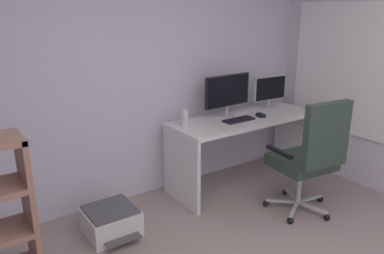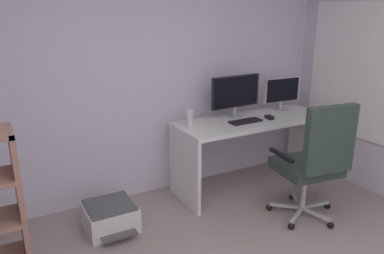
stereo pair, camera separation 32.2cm
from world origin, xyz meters
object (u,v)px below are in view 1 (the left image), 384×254
(desk, at_px, (245,134))
(printer, at_px, (111,221))
(keyboard, at_px, (239,120))
(computer_mouse, at_px, (261,115))
(monitor_main, at_px, (228,92))
(desktop_speaker, at_px, (185,118))
(office_chair, at_px, (311,154))
(monitor_secondary, at_px, (270,90))

(desk, relative_size, printer, 3.36)
(keyboard, distance_m, computer_mouse, 0.29)
(monitor_main, bearing_deg, desktop_speaker, -175.22)
(computer_mouse, xyz_separation_m, printer, (-1.74, -0.02, -0.66))
(computer_mouse, bearing_deg, printer, -171.37)
(desktop_speaker, xyz_separation_m, office_chair, (0.74, -0.93, -0.24))
(monitor_main, relative_size, computer_mouse, 5.84)
(keyboard, relative_size, office_chair, 0.31)
(keyboard, bearing_deg, printer, -179.13)
(computer_mouse, height_order, desktop_speaker, desktop_speaker)
(desktop_speaker, bearing_deg, monitor_secondary, 2.29)
(monitor_main, relative_size, monitor_secondary, 1.29)
(desk, distance_m, monitor_main, 0.49)
(monitor_main, relative_size, printer, 1.18)
(keyboard, distance_m, desktop_speaker, 0.59)
(keyboard, height_order, computer_mouse, computer_mouse)
(printer, bearing_deg, monitor_main, 9.24)
(keyboard, xyz_separation_m, desktop_speaker, (-0.56, 0.15, 0.07))
(keyboard, height_order, printer, keyboard)
(monitor_secondary, bearing_deg, computer_mouse, -147.62)
(monitor_secondary, height_order, desktop_speaker, monitor_secondary)
(desk, xyz_separation_m, computer_mouse, (0.14, -0.08, 0.21))
(monitor_secondary, relative_size, computer_mouse, 4.52)
(monitor_secondary, distance_m, printer, 2.27)
(monitor_main, relative_size, office_chair, 0.52)
(monitor_main, bearing_deg, office_chair, -80.04)
(monitor_secondary, xyz_separation_m, printer, (-2.08, -0.24, -0.86))
(office_chair, bearing_deg, monitor_secondary, 65.13)
(desk, height_order, computer_mouse, computer_mouse)
(monitor_secondary, xyz_separation_m, computer_mouse, (-0.34, -0.22, -0.20))
(office_chair, height_order, printer, office_chair)
(office_chair, xyz_separation_m, printer, (-1.63, 0.74, -0.49))
(desk, xyz_separation_m, office_chair, (0.03, -0.84, 0.04))
(monitor_secondary, height_order, keyboard, monitor_secondary)
(computer_mouse, relative_size, desktop_speaker, 0.59)
(monitor_main, xyz_separation_m, keyboard, (-0.01, -0.20, -0.25))
(desktop_speaker, relative_size, printer, 0.34)
(desktop_speaker, bearing_deg, desk, -6.98)
(printer, bearing_deg, desktop_speaker, 12.03)
(desk, distance_m, printer, 1.67)
(office_chair, relative_size, printer, 2.25)
(monitor_main, bearing_deg, keyboard, -91.86)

